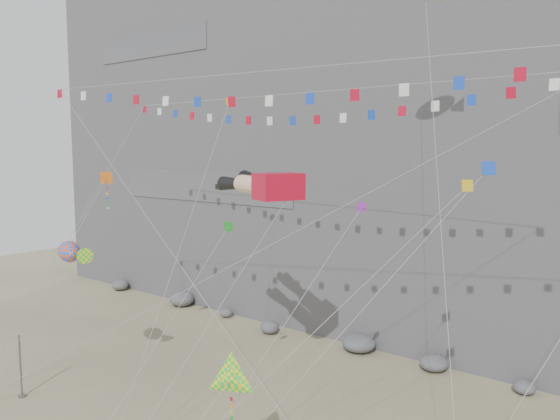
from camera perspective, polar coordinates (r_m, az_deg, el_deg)
cliff at (r=55.41m, az=16.63°, el=15.99°), size 80.00×28.00×50.00m
talus_boulders at (r=43.64m, az=8.24°, el=-13.67°), size 60.00×3.00×1.20m
anchor_pole_left at (r=39.01m, az=-25.49°, el=-14.51°), size 0.12×0.12×4.02m
legs_kite at (r=31.53m, az=-2.05°, el=2.71°), size 8.14×17.54×19.17m
flag_banner_upper at (r=34.40m, az=2.54°, el=12.10°), size 32.08×14.47×27.74m
flag_banner_lower at (r=27.49m, az=0.96°, el=14.47°), size 34.78×7.21×22.15m
harlequin_kite at (r=37.72m, az=-17.75°, el=3.10°), size 3.21×8.48×15.72m
fish_windsock at (r=37.08m, az=-21.17°, el=-4.08°), size 5.86×6.38×10.96m
delta_kite at (r=25.13m, az=-5.19°, el=-17.24°), size 2.85×6.43×7.99m
small_kite_a at (r=36.37m, az=-5.50°, el=10.63°), size 4.55×13.91×23.20m
small_kite_b at (r=27.66m, az=8.12°, el=-0.32°), size 4.24×11.08×16.75m
small_kite_c at (r=30.86m, az=-5.65°, el=-2.10°), size 1.11×12.31×16.12m
small_kite_d at (r=26.91m, az=18.52°, el=1.94°), size 10.47×13.62×21.24m
small_kite_e at (r=22.58m, az=20.42°, el=3.46°), size 10.52×8.54×19.39m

